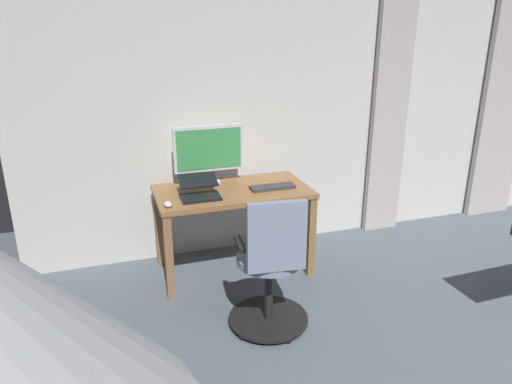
% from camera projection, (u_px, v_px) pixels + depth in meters
% --- Properties ---
extents(back_room_partition, '(5.87, 0.10, 2.85)m').
position_uv_depth(back_room_partition, '(344.00, 88.00, 4.43)').
color(back_room_partition, silver).
rests_on(back_room_partition, ground).
extents(curtain_left_panel, '(0.54, 0.06, 2.41)m').
position_uv_depth(curtain_left_panel, '(504.00, 104.00, 4.94)').
color(curtain_left_panel, '#B9AFA8').
rests_on(curtain_left_panel, ground).
extents(curtain_right_panel, '(0.36, 0.06, 2.41)m').
position_uv_depth(curtain_right_panel, '(390.00, 112.00, 4.54)').
color(curtain_right_panel, '#B9AFA8').
rests_on(curtain_right_panel, ground).
extents(desk, '(1.24, 0.66, 0.73)m').
position_uv_depth(desk, '(233.00, 201.00, 3.91)').
color(desk, olive).
rests_on(desk, ground).
extents(office_chair, '(0.56, 0.56, 0.99)m').
position_uv_depth(office_chair, '(271.00, 270.00, 3.17)').
color(office_chair, black).
rests_on(office_chair, ground).
extents(computer_monitor, '(0.58, 0.18, 0.49)m').
position_uv_depth(computer_monitor, '(209.00, 151.00, 3.93)').
color(computer_monitor, silver).
rests_on(computer_monitor, desk).
extents(computer_keyboard, '(0.37, 0.12, 0.02)m').
position_uv_depth(computer_keyboard, '(273.00, 187.00, 3.89)').
color(computer_keyboard, '#333338').
rests_on(computer_keyboard, desk).
extents(laptop, '(0.31, 0.30, 0.15)m').
position_uv_depth(laptop, '(199.00, 191.00, 3.69)').
color(laptop, black).
rests_on(laptop, desk).
extents(computer_mouse, '(0.06, 0.10, 0.04)m').
position_uv_depth(computer_mouse, '(168.00, 204.00, 3.51)').
color(computer_mouse, silver).
rests_on(computer_mouse, desk).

